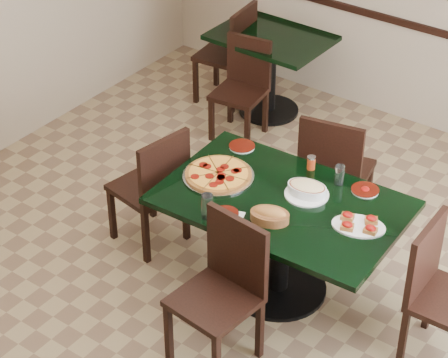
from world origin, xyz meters
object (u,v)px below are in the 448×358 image
Objects in this scene: chair_near at (224,283)px; bread_basket at (270,215)px; lasagna_casserole at (307,189)px; chair_far at (334,168)px; back_table at (270,59)px; chair_right at (439,287)px; main_table at (281,223)px; chair_left at (155,184)px; back_chair_left at (232,49)px; back_chair_near at (243,83)px; bruschetta_platter at (359,224)px; pepperoni_pizza at (218,174)px.

chair_near is 3.39× the size of bread_basket.
chair_far is at bearing 93.82° from lasagna_casserole.
back_table is 3.10m from chair_right.
chair_far is (-0.06, 0.77, -0.01)m from main_table.
chair_right is 2.06m from chair_left.
chair_near is 0.85m from lasagna_casserole.
back_chair_left is at bearing 110.91° from bread_basket.
chair_near is 1.03× the size of chair_left.
back_table is 1.03× the size of chair_near.
chair_right is 1.10× the size of back_chair_near.
main_table is 0.98m from chair_left.
chair_right reaches higher than chair_left.
back_table is 0.39m from back_chair_left.
chair_near is (0.09, -1.44, -0.01)m from chair_far.
chair_far is at bearing 56.61° from chair_right.
chair_left is (-1.01, 0.57, -0.02)m from chair_near.
bread_basket is at bearing 92.39° from chair_left.
bruschetta_platter is (0.58, -0.73, 0.22)m from chair_far.
back_table is at bearing -159.34° from chair_left.
chair_left reaches higher than back_chair_left.
back_table is 1.06× the size of chair_left.
main_table is at bearing 98.81° from chair_near.
lasagna_casserole is at bearing 147.39° from bruschetta_platter.
main_table is 1.60× the size of chair_far.
lasagna_casserole is at bearing 92.09° from chair_far.
bread_basket is at bearing -106.50° from lasagna_casserole.
back_chair_left reaches higher than main_table.
lasagna_casserole is (0.58, 0.16, 0.03)m from pepperoni_pizza.
chair_near is (1.42, -2.63, 0.02)m from back_table.
main_table is 1.58× the size of back_table.
bread_basket is (0.11, -1.00, 0.24)m from chair_far.
back_table is (-1.38, 1.96, -0.04)m from main_table.
back_table is at bearing 88.49° from back_chair_left.
chair_left reaches higher than bread_basket.
chair_left is at bearing -172.17° from pepperoni_pizza.
main_table is at bearing -55.88° from back_chair_near.
pepperoni_pizza is at bearing -179.12° from main_table.
chair_left reaches higher than bruschetta_platter.
chair_far reaches higher than main_table.
back_chair_near reaches higher than lasagna_casserole.
bruschetta_platter is (0.43, -0.10, -0.02)m from lasagna_casserole.
back_chair_near is 1.82× the size of pepperoni_pizza.
back_table is at bearing 50.84° from chair_right.
lasagna_casserole is 0.74× the size of bruschetta_platter.
pepperoni_pizza is at bearing -67.94° from back_chair_near.
main_table is 4.06× the size of bruschetta_platter.
main_table is 5.50× the size of lasagna_casserole.
chair_near is at bearing -89.44° from main_table.
lasagna_casserole is (1.86, -1.79, 0.27)m from back_chair_left.
chair_right is at bearing 50.11° from back_chair_left.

